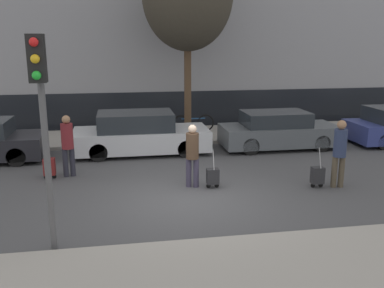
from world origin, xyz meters
TOP-DOWN VIEW (x-y plane):
  - ground_plane at (0.00, 0.00)m, footprint 80.00×80.00m
  - sidewalk_near at (0.00, -3.75)m, footprint 28.00×2.50m
  - sidewalk_far at (0.00, 7.00)m, footprint 28.00×3.00m
  - building_facade at (0.00, 10.83)m, footprint 28.00×3.32m
  - parked_car_1 at (-0.91, 4.65)m, footprint 4.67×1.91m
  - parked_car_2 at (4.11, 4.51)m, footprint 4.23×1.73m
  - pedestrian_left at (-3.08, 2.34)m, footprint 0.34×0.34m
  - trolley_left at (-3.61, 2.20)m, footprint 0.34×0.29m
  - pedestrian_center at (0.29, 0.81)m, footprint 0.34×0.34m
  - trolley_center at (0.82, 0.65)m, footprint 0.34×0.29m
  - pedestrian_right at (4.14, 0.14)m, footprint 0.35×0.34m
  - trolley_right at (3.59, 0.20)m, footprint 0.34×0.29m
  - traffic_light at (-2.90, -2.36)m, footprint 0.28×0.47m
  - parked_bicycle at (1.46, 7.31)m, footprint 1.77×0.06m

SIDE VIEW (x-z plane):
  - ground_plane at x=0.00m, z-range 0.00..0.00m
  - sidewalk_near at x=0.00m, z-range 0.00..0.12m
  - sidewalk_far at x=0.00m, z-range 0.00..0.12m
  - trolley_center at x=0.82m, z-range -0.21..0.86m
  - trolley_right at x=3.59m, z-range -0.21..0.89m
  - trolley_left at x=-3.61m, z-range -0.21..0.93m
  - parked_bicycle at x=1.46m, z-range 0.01..0.97m
  - parked_car_2 at x=4.11m, z-range -0.04..1.31m
  - parked_car_1 at x=-0.91m, z-range -0.05..1.40m
  - pedestrian_center at x=0.29m, z-range 0.12..1.83m
  - pedestrian_left at x=-3.08m, z-range 0.13..1.93m
  - pedestrian_right at x=4.14m, z-range 0.13..1.97m
  - traffic_light at x=-2.90m, z-range 0.84..4.81m
  - building_facade at x=0.00m, z-range -0.01..9.83m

